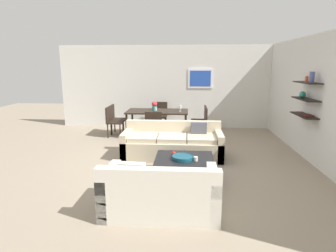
{
  "coord_description": "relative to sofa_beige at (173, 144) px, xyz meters",
  "views": [
    {
      "loc": [
        0.34,
        -5.83,
        2.06
      ],
      "look_at": [
        -0.07,
        0.2,
        0.75
      ],
      "focal_mm": 30.11,
      "sensor_mm": 36.0,
      "label": 1
    }
  ],
  "objects": [
    {
      "name": "wine_glass_right_far",
      "position": [
        0.11,
        2.07,
        0.57
      ],
      "size": [
        0.08,
        0.08,
        0.16
      ],
      "color": "silver",
      "rests_on": "dining_table"
    },
    {
      "name": "sofa_beige",
      "position": [
        0.0,
        0.0,
        0.0
      ],
      "size": [
        2.23,
        0.9,
        0.78
      ],
      "color": "beige",
      "rests_on": "ground"
    },
    {
      "name": "dining_chair_head",
      "position": [
        -0.56,
        2.83,
        0.21
      ],
      "size": [
        0.44,
        0.44,
        0.88
      ],
      "color": "black",
      "rests_on": "ground"
    },
    {
      "name": "dining_chair_foot",
      "position": [
        -0.56,
        1.07,
        0.21
      ],
      "size": [
        0.44,
        0.44,
        0.88
      ],
      "color": "black",
      "rests_on": "ground"
    },
    {
      "name": "dining_table",
      "position": [
        -0.56,
        1.95,
        0.39
      ],
      "size": [
        1.79,
        0.95,
        0.75
      ],
      "color": "black",
      "rests_on": "ground"
    },
    {
      "name": "wine_glass_right_near",
      "position": [
        0.11,
        1.83,
        0.58
      ],
      "size": [
        0.08,
        0.08,
        0.17
      ],
      "color": "silver",
      "rests_on": "dining_table"
    },
    {
      "name": "apple_on_coffee_table",
      "position": [
        0.07,
        -1.06,
        0.13
      ],
      "size": [
        0.08,
        0.08,
        0.08
      ],
      "primitive_type": "sphere",
      "color": "red",
      "rests_on": "coffee_table"
    },
    {
      "name": "loveseat_white",
      "position": [
        -0.05,
        -2.48,
        0.0
      ],
      "size": [
        1.62,
        0.9,
        0.78
      ],
      "color": "silver",
      "rests_on": "ground"
    },
    {
      "name": "dining_chair_left_far",
      "position": [
        -1.86,
        2.16,
        0.21
      ],
      "size": [
        0.44,
        0.44,
        0.88
      ],
      "color": "black",
      "rests_on": "ground"
    },
    {
      "name": "dining_chair_right_far",
      "position": [
        0.74,
        2.16,
        0.21
      ],
      "size": [
        0.44,
        0.44,
        0.88
      ],
      "color": "black",
      "rests_on": "ground"
    },
    {
      "name": "wine_glass_foot",
      "position": [
        -0.56,
        1.54,
        0.57
      ],
      "size": [
        0.07,
        0.07,
        0.16
      ],
      "color": "silver",
      "rests_on": "dining_table"
    },
    {
      "name": "decorative_bowl",
      "position": [
        0.24,
        -1.28,
        0.13
      ],
      "size": [
        0.39,
        0.39,
        0.07
      ],
      "color": "navy",
      "rests_on": "coffee_table"
    },
    {
      "name": "centerpiece_vase",
      "position": [
        -0.65,
        2.0,
        0.6
      ],
      "size": [
        0.16,
        0.16,
        0.27
      ],
      "color": "teal",
      "rests_on": "dining_table"
    },
    {
      "name": "candle_jar",
      "position": [
        0.48,
        -1.35,
        0.13
      ],
      "size": [
        0.08,
        0.08,
        0.08
      ],
      "primitive_type": "cylinder",
      "color": "silver",
      "rests_on": "coffee_table"
    },
    {
      "name": "dining_chair_left_near",
      "position": [
        -1.86,
        1.74,
        0.21
      ],
      "size": [
        0.44,
        0.44,
        0.88
      ],
      "color": "black",
      "rests_on": "ground"
    },
    {
      "name": "dining_chair_right_near",
      "position": [
        0.74,
        1.74,
        0.21
      ],
      "size": [
        0.44,
        0.44,
        0.88
      ],
      "color": "black",
      "rests_on": "ground"
    },
    {
      "name": "ground_plane",
      "position": [
        -0.03,
        -0.34,
        -0.29
      ],
      "size": [
        18.0,
        18.0,
        0.0
      ],
      "primitive_type": "plane",
      "color": "gray"
    },
    {
      "name": "coffee_table",
      "position": [
        0.28,
        -1.2,
        -0.1
      ],
      "size": [
        1.08,
        0.94,
        0.38
      ],
      "color": "black",
      "rests_on": "ground"
    },
    {
      "name": "right_wall_shelf_unit",
      "position": [
        3.0,
        0.26,
        1.06
      ],
      "size": [
        0.34,
        8.2,
        2.7
      ],
      "color": "silver",
      "rests_on": "ground"
    },
    {
      "name": "back_wall_unit",
      "position": [
        0.27,
        3.19,
        1.06
      ],
      "size": [
        8.4,
        0.09,
        2.7
      ],
      "color": "silver",
      "rests_on": "ground"
    }
  ]
}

